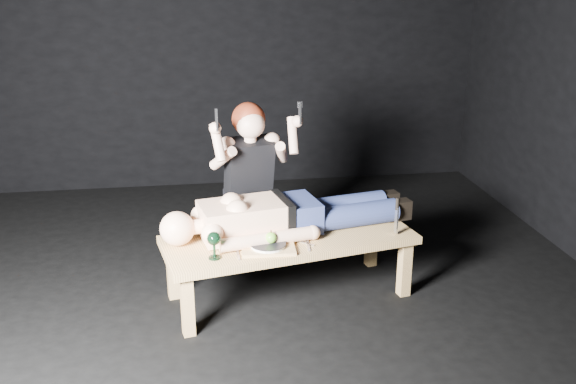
# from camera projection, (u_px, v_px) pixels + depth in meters

# --- Properties ---
(ground) EXTENTS (5.00, 5.00, 0.00)m
(ground) POSITION_uv_depth(u_px,v_px,m) (259.00, 295.00, 4.50)
(ground) COLOR black
(ground) RESTS_ON ground
(back_wall) EXTENTS (5.00, 0.00, 5.00)m
(back_wall) POSITION_uv_depth(u_px,v_px,m) (230.00, 37.00, 6.33)
(back_wall) COLOR black
(back_wall) RESTS_ON ground
(table) EXTENTS (1.77, 0.95, 0.45)m
(table) POSITION_uv_depth(u_px,v_px,m) (289.00, 267.00, 4.41)
(table) COLOR tan
(table) RESTS_ON ground
(lying_man) EXTENTS (1.92, 0.92, 0.29)m
(lying_man) POSITION_uv_depth(u_px,v_px,m) (291.00, 210.00, 4.40)
(lying_man) COLOR #F2BD95
(lying_man) RESTS_ON table
(kneeling_woman) EXTENTS (0.85, 0.91, 1.32)m
(kneeling_woman) POSITION_uv_depth(u_px,v_px,m) (246.00, 184.00, 4.72)
(kneeling_woman) COLOR black
(kneeling_woman) RESTS_ON ground
(serving_tray) EXTENTS (0.35, 0.26, 0.02)m
(serving_tray) POSITION_uv_depth(u_px,v_px,m) (268.00, 248.00, 4.14)
(serving_tray) COLOR tan
(serving_tray) RESTS_ON table
(plate) EXTENTS (0.24, 0.24, 0.02)m
(plate) POSITION_uv_depth(u_px,v_px,m) (268.00, 245.00, 4.13)
(plate) COLOR white
(plate) RESTS_ON serving_tray
(apple) EXTENTS (0.07, 0.07, 0.07)m
(apple) POSITION_uv_depth(u_px,v_px,m) (271.00, 238.00, 4.13)
(apple) COLOR #4FB125
(apple) RESTS_ON plate
(goblet) EXTENTS (0.10, 0.10, 0.18)m
(goblet) POSITION_uv_depth(u_px,v_px,m) (214.00, 245.00, 3.98)
(goblet) COLOR black
(goblet) RESTS_ON table
(fork_flat) EXTENTS (0.02, 0.18, 0.01)m
(fork_flat) POSITION_uv_depth(u_px,v_px,m) (238.00, 254.00, 4.06)
(fork_flat) COLOR #B2B2B7
(fork_flat) RESTS_ON table
(knife_flat) EXTENTS (0.03, 0.18, 0.01)m
(knife_flat) POSITION_uv_depth(u_px,v_px,m) (308.00, 246.00, 4.19)
(knife_flat) COLOR #B2B2B7
(knife_flat) RESTS_ON table
(spoon_flat) EXTENTS (0.14, 0.13, 0.01)m
(spoon_flat) POSITION_uv_depth(u_px,v_px,m) (303.00, 242.00, 4.23)
(spoon_flat) COLOR #B2B2B7
(spoon_flat) RESTS_ON table
(carving_knife) EXTENTS (0.04, 0.04, 0.26)m
(carving_knife) POSITION_uv_depth(u_px,v_px,m) (397.00, 216.00, 4.32)
(carving_knife) COLOR #B2B2B7
(carving_knife) RESTS_ON table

